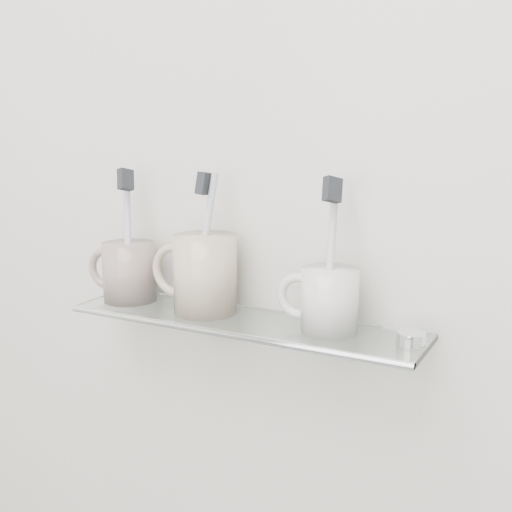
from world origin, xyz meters
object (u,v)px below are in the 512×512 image
Objects in this scene: mug_left at (129,272)px; mug_center at (205,274)px; mug_right at (330,300)px; shelf_glass at (242,322)px.

mug_left is 0.13m from mug_center.
mug_right is at bearing 6.54° from mug_center.
shelf_glass is 0.20m from mug_left.
mug_left is at bearing 170.12° from mug_right.
mug_left is (-0.20, 0.00, 0.05)m from shelf_glass.
mug_left is 0.32m from mug_right.
mug_center reaches higher than shelf_glass.
mug_center is (-0.06, 0.00, 0.06)m from shelf_glass.
mug_right is at bearing 15.20° from mug_left.
mug_left is 0.80× the size of mug_center.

